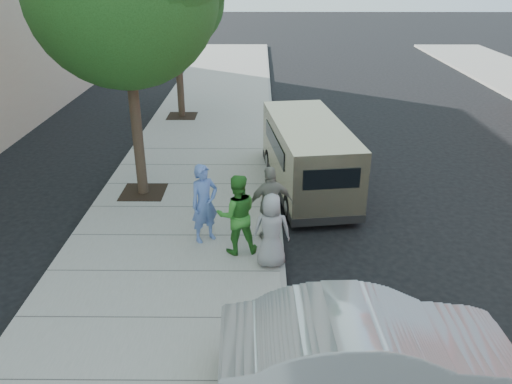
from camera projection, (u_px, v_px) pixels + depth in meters
ground at (219, 241)px, 11.82m from camera, size 120.00×120.00×0.00m
sidewalk at (177, 238)px, 11.79m from camera, size 5.00×60.00×0.15m
curb_face at (280, 238)px, 11.78m from camera, size 0.12×60.00×0.16m
parking_meter at (239, 193)px, 11.74m from camera, size 0.27×0.15×1.26m
van at (307, 155)px, 14.06m from camera, size 2.47×5.60×2.01m
sedan at (371, 352)px, 7.41m from camera, size 4.57×1.75×1.49m
person_officer at (204, 203)px, 11.19m from camera, size 0.81×0.76×1.85m
person_green_shirt at (237, 214)px, 10.73m from camera, size 1.00×0.84×1.83m
person_gray_shirt at (271, 231)px, 10.29m from camera, size 0.81×0.54×1.62m
person_striped_polo at (271, 204)px, 11.23m from camera, size 1.13×0.71×1.79m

